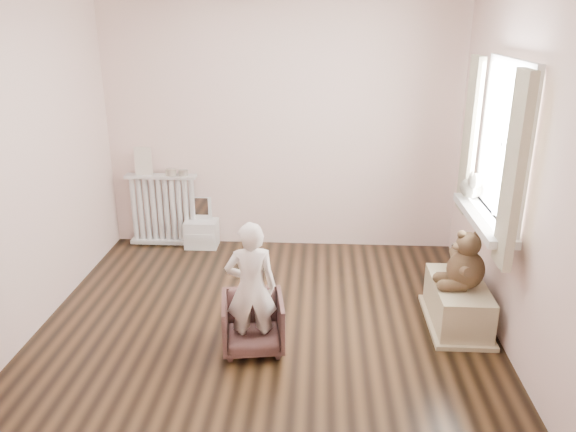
# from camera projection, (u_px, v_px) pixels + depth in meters

# --- Properties ---
(floor) EXTENTS (3.60, 3.60, 0.01)m
(floor) POSITION_uv_depth(u_px,v_px,m) (266.00, 330.00, 4.43)
(floor) COLOR black
(floor) RESTS_ON ground
(back_wall) EXTENTS (3.60, 0.02, 2.60)m
(back_wall) POSITION_uv_depth(u_px,v_px,m) (281.00, 124.00, 5.68)
(back_wall) COLOR white
(back_wall) RESTS_ON ground
(front_wall) EXTENTS (3.60, 0.02, 2.60)m
(front_wall) POSITION_uv_depth(u_px,v_px,m) (219.00, 287.00, 2.30)
(front_wall) COLOR white
(front_wall) RESTS_ON ground
(left_wall) EXTENTS (0.02, 3.60, 2.60)m
(left_wall) POSITION_uv_depth(u_px,v_px,m) (18.00, 167.00, 4.09)
(left_wall) COLOR white
(left_wall) RESTS_ON ground
(right_wall) EXTENTS (0.02, 3.60, 2.60)m
(right_wall) POSITION_uv_depth(u_px,v_px,m) (521.00, 175.00, 3.89)
(right_wall) COLOR white
(right_wall) RESTS_ON ground
(window) EXTENTS (0.03, 0.90, 1.10)m
(window) POSITION_uv_depth(u_px,v_px,m) (505.00, 144.00, 4.12)
(window) COLOR white
(window) RESTS_ON right_wall
(window_sill) EXTENTS (0.22, 1.10, 0.06)m
(window_sill) POSITION_uv_depth(u_px,v_px,m) (483.00, 218.00, 4.32)
(window_sill) COLOR silver
(window_sill) RESTS_ON right_wall
(curtain_left) EXTENTS (0.06, 0.26, 1.30)m
(curtain_left) POSITION_uv_depth(u_px,v_px,m) (514.00, 173.00, 3.61)
(curtain_left) COLOR #BBB495
(curtain_left) RESTS_ON right_wall
(curtain_right) EXTENTS (0.06, 0.26, 1.30)m
(curtain_right) POSITION_uv_depth(u_px,v_px,m) (470.00, 136.00, 4.68)
(curtain_right) COLOR #BBB495
(curtain_right) RESTS_ON right_wall
(radiator) EXTENTS (0.74, 0.14, 0.78)m
(radiator) POSITION_uv_depth(u_px,v_px,m) (163.00, 210.00, 5.94)
(radiator) COLOR silver
(radiator) RESTS_ON floor
(paper_doll) EXTENTS (0.18, 0.02, 0.29)m
(paper_doll) POSITION_uv_depth(u_px,v_px,m) (143.00, 161.00, 5.77)
(paper_doll) COLOR beige
(paper_doll) RESTS_ON radiator
(tin_a) EXTENTS (0.11, 0.11, 0.07)m
(tin_a) POSITION_uv_depth(u_px,v_px,m) (171.00, 172.00, 5.79)
(tin_a) COLOR #A59E8C
(tin_a) RESTS_ON radiator
(tin_b) EXTENTS (0.10, 0.10, 0.06)m
(tin_b) POSITION_uv_depth(u_px,v_px,m) (183.00, 173.00, 5.79)
(tin_b) COLOR #A59E8C
(tin_b) RESTS_ON radiator
(toy_vanity) EXTENTS (0.34, 0.24, 0.53)m
(toy_vanity) POSITION_uv_depth(u_px,v_px,m) (201.00, 222.00, 5.93)
(toy_vanity) COLOR silver
(toy_vanity) RESTS_ON floor
(armchair) EXTENTS (0.51, 0.52, 0.41)m
(armchair) POSITION_uv_depth(u_px,v_px,m) (253.00, 323.00, 4.13)
(armchair) COLOR #52332E
(armchair) RESTS_ON floor
(child) EXTENTS (0.40, 0.29, 1.00)m
(child) POSITION_uv_depth(u_px,v_px,m) (251.00, 288.00, 3.98)
(child) COLOR white
(child) RESTS_ON armchair
(toy_bench) EXTENTS (0.40, 0.76, 0.36)m
(toy_bench) POSITION_uv_depth(u_px,v_px,m) (458.00, 301.00, 4.46)
(toy_bench) COLOR #BEB38A
(toy_bench) RESTS_ON floor
(teddy_bear) EXTENTS (0.39, 0.31, 0.46)m
(teddy_bear) POSITION_uv_depth(u_px,v_px,m) (468.00, 250.00, 4.25)
(teddy_bear) COLOR #3C2A19
(teddy_bear) RESTS_ON toy_bench
(plush_cat) EXTENTS (0.28, 0.34, 0.25)m
(plush_cat) POSITION_uv_depth(u_px,v_px,m) (471.00, 187.00, 4.65)
(plush_cat) COLOR slate
(plush_cat) RESTS_ON window_sill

